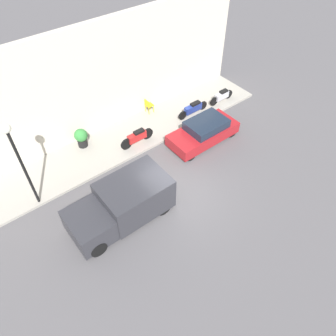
{
  "coord_description": "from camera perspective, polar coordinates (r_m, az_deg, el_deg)",
  "views": [
    {
      "loc": [
        -7.39,
        6.16,
        11.98
      ],
      "look_at": [
        1.15,
        -0.54,
        0.6
      ],
      "focal_mm": 35.0,
      "sensor_mm": 36.0,
      "label": 1
    }
  ],
  "objects": [
    {
      "name": "cafe_chair",
      "position": [
        19.56,
        -3.43,
        10.92
      ],
      "size": [
        0.4,
        0.4,
        0.89
      ],
      "color": "yellow",
      "rests_on": "sidewalk"
    },
    {
      "name": "ground_plane",
      "position": [
        15.36,
        1.08,
        -4.88
      ],
      "size": [
        60.0,
        60.0,
        0.0
      ],
      "primitive_type": "plane",
      "color": "#514F51"
    },
    {
      "name": "delivery_van",
      "position": [
        14.04,
        -8.13,
        -6.27
      ],
      "size": [
        2.08,
        4.48,
        1.79
      ],
      "color": "#2D2D33",
      "rests_on": "ground_plane"
    },
    {
      "name": "potted_plant",
      "position": [
        17.75,
        -14.87,
        5.22
      ],
      "size": [
        0.69,
        0.69,
        1.07
      ],
      "color": "black",
      "rests_on": "sidewalk"
    },
    {
      "name": "scooter_silver",
      "position": [
        20.77,
        9.34,
        12.28
      ],
      "size": [
        0.3,
        1.81,
        0.74
      ],
      "color": "#B7B7BF",
      "rests_on": "sidewalk"
    },
    {
      "name": "motorcycle_blue",
      "position": [
        19.52,
        4.42,
        10.33
      ],
      "size": [
        0.3,
        2.13,
        0.75
      ],
      "color": "navy",
      "rests_on": "sidewalk"
    },
    {
      "name": "parked_car",
      "position": [
        17.81,
        6.25,
        6.34
      ],
      "size": [
        1.7,
        3.9,
        1.23
      ],
      "color": "maroon",
      "rests_on": "ground_plane"
    },
    {
      "name": "building_facade",
      "position": [
        17.55,
        -12.38,
        14.46
      ],
      "size": [
        0.3,
        18.11,
        5.98
      ],
      "color": "beige",
      "rests_on": "ground_plane"
    },
    {
      "name": "motorcycle_red",
      "position": [
        17.47,
        -5.39,
        5.4
      ],
      "size": [
        0.3,
        2.0,
        0.81
      ],
      "color": "#B21E1E",
      "rests_on": "sidewalk"
    },
    {
      "name": "streetlamp",
      "position": [
        13.98,
        -24.96,
        2.67
      ],
      "size": [
        0.38,
        0.38,
        4.45
      ],
      "color": "black",
      "rests_on": "sidewalk"
    },
    {
      "name": "sidewalk",
      "position": [
        18.09,
        -8.43,
        4.57
      ],
      "size": [
        2.94,
        18.11,
        0.13
      ],
      "color": "gray",
      "rests_on": "ground_plane"
    }
  ]
}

